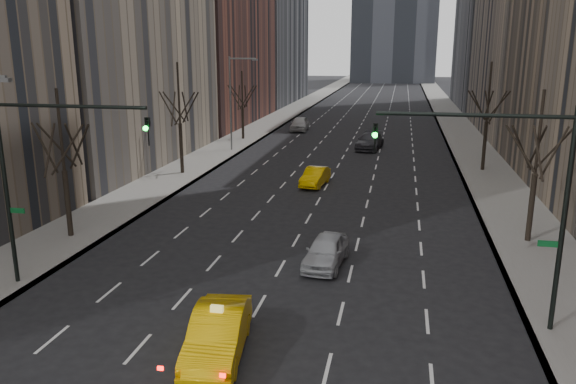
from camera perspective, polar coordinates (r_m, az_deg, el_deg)
The scene contains 15 objects.
sidewalk_left at distance 80.37m, azimuth -1.22°, elevation 7.39°, with size 4.50×320.00×0.15m, color slate.
sidewalk_right at distance 78.78m, azimuth 16.57°, elevation 6.65°, with size 4.50×320.00×0.15m, color slate.
tree_lw_b at distance 31.63m, azimuth -21.76°, elevation 2.04°, with size 3.36×3.50×7.82m.
tree_lw_c at distance 45.60m, azimuth -10.90°, elevation 6.73°, with size 3.36×3.50×8.74m.
tree_lw_d at distance 62.57m, azimuth -4.64°, elevation 8.54°, with size 3.36×3.50×7.36m.
tree_rw_b at distance 31.23m, azimuth 23.79°, elevation 1.69°, with size 3.36×3.50×7.82m.
tree_rw_c at distance 48.68m, azimuth 19.51°, elevation 6.64°, with size 3.36×3.50×8.74m.
traffic_mast_left at distance 24.84m, azimuth -23.96°, elevation 2.83°, with size 6.69×0.39×8.00m.
traffic_mast_right at distance 20.71m, azimuth 22.08°, elevation 0.91°, with size 6.69×0.39×8.00m.
streetlight_far at distance 55.37m, azimuth -5.52°, elevation 9.89°, with size 2.83×0.22×9.00m.
taxi_sedan at distance 19.25m, azimuth -7.15°, elevation -14.09°, with size 1.68×4.81×1.58m, color #EAB104.
silver_sedan_ahead at distance 26.53m, azimuth 3.88°, elevation -5.99°, with size 1.67×4.16×1.42m, color #A0A2A8.
far_taxi at distance 41.72m, azimuth 2.78°, elevation 1.57°, with size 1.41×4.05×1.33m, color #FFC105.
far_suv_grey at distance 57.48m, azimuth 8.31°, elevation 5.14°, with size 2.25×5.54×1.61m, color #323238.
far_car_white at distance 69.76m, azimuth 1.20°, elevation 6.95°, with size 2.01×5.01×1.71m, color #BBBBBB.
Camera 1 is at (5.16, -7.83, 9.96)m, focal length 35.00 mm.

